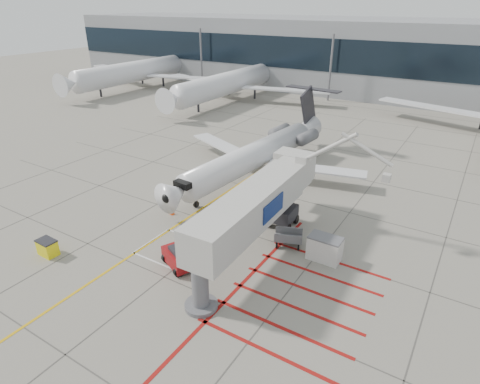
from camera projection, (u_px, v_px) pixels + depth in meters
The scene contains 13 objects.
ground_plane at pixel (199, 250), 30.95m from camera, with size 260.00×260.00×0.00m, color gray.
regional_jet at pixel (241, 148), 40.62m from camera, with size 23.41×29.52×7.74m, color silver, non-canonical shape.
jet_bridge at pixel (250, 215), 28.41m from camera, with size 8.57×18.10×7.24m, color beige, non-canonical shape.
pushback_tug at pixel (180, 257), 28.73m from camera, with size 2.72×1.70×1.59m, color maroon, non-canonical shape.
spill_bin at pixel (48, 247), 30.09m from camera, with size 1.46×0.97×1.26m, color #FAEB0D, non-canonical shape.
baggage_cart at pixel (288, 238), 31.21m from camera, with size 2.13×1.34×1.34m, color #595A5E, non-canonical shape.
ground_power_unit at pixel (325, 248), 29.42m from camera, with size 2.38×1.39×1.88m, color silver, non-canonical shape.
cone_nose at pixel (172, 212), 35.96m from camera, with size 0.39×0.39×0.54m, color #DE440B.
cone_side at pixel (274, 218), 34.97m from camera, with size 0.38×0.38×0.53m, color #F8400D.
terminal_building at pixel (460, 60), 76.77m from camera, with size 180.00×28.00×14.00m, color gray.
terminal_glass_band at pixel (453, 64), 65.58m from camera, with size 180.00×0.10×6.00m, color black.
bg_aircraft_a at pixel (144, 57), 87.07m from camera, with size 38.26×42.51×12.75m, color silver, non-canonical shape.
bg_aircraft_b at pixel (236, 67), 75.85m from camera, with size 36.39×40.44×12.13m, color silver, non-canonical shape.
Camera 1 is at (16.42, -20.39, 17.38)m, focal length 30.00 mm.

